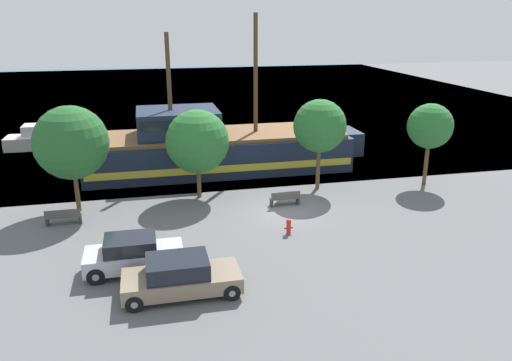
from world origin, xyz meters
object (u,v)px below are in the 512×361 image
Objects in this scene: parked_car_curb_mid at (180,277)px; fire_hydrant at (289,226)px; moored_boat_dockside at (46,139)px; bench_promenade_west at (285,198)px; pirate_ship at (215,147)px; parked_car_curb_front at (133,254)px; bench_promenade_east at (63,217)px.

parked_car_curb_mid is 7.07m from fire_hydrant.
parked_car_curb_mid is (8.74, -24.74, 0.02)m from moored_boat_dockside.
pirate_ship is at bearing 109.90° from bench_promenade_west.
parked_car_curb_front is at bearing -163.42° from fire_hydrant.
moored_boat_dockside is 17.15m from bench_promenade_east.
parked_car_curb_front reaches higher than bench_promenade_west.
bench_promenade_east is at bearing 121.62° from parked_car_curb_front.
moored_boat_dockside reaches higher than bench_promenade_west.
parked_car_curb_front is (-5.35, -13.57, -0.81)m from pirate_ship.
bench_promenade_east is at bearing 161.73° from fire_hydrant.
moored_boat_dockside reaches higher than parked_car_curb_front.
pirate_ship reaches higher than parked_car_curb_front.
parked_car_curb_front is 2.82m from parked_car_curb_mid.
parked_car_curb_front is 0.90× the size of parked_car_curb_mid.
moored_boat_dockside is 24.86m from fire_hydrant.
pirate_ship is 4.73× the size of parked_car_curb_front.
fire_hydrant is (14.27, -20.36, -0.30)m from moored_boat_dockside.
pirate_ship is at bearing 99.58° from fire_hydrant.
moored_boat_dockside is at bearing 109.46° from parked_car_curb_mid.
parked_car_curb_mid is 2.70× the size of bench_promenade_west.
parked_car_curb_front is 2.43× the size of bench_promenade_west.
parked_car_curb_mid reaches higher than bench_promenade_east.
parked_car_curb_mid is at bearing -102.87° from pirate_ship.
parked_car_curb_mid is 9.55m from bench_promenade_east.
fire_hydrant is 0.45× the size of bench_promenade_east.
pirate_ship is 4.25× the size of parked_car_curb_mid.
parked_car_curb_front is at bearing -58.38° from bench_promenade_east.
fire_hydrant is (1.92, -11.40, -1.16)m from pirate_ship.
fire_hydrant is at bearing 38.42° from parked_car_curb_mid.
parked_car_curb_front is 2.33× the size of bench_promenade_east.
bench_promenade_east is (-8.88, -7.84, -1.13)m from pirate_ship.
fire_hydrant is (7.28, 2.17, -0.34)m from parked_car_curb_front.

